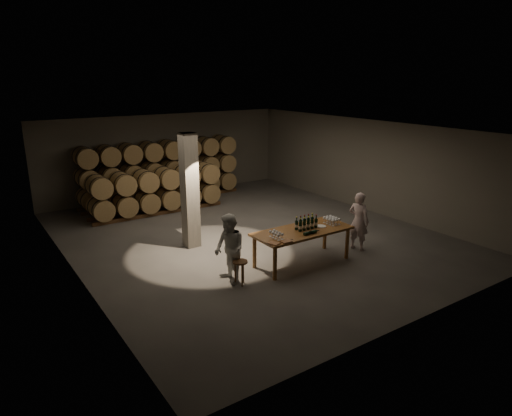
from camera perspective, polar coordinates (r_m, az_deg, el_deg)
room at (r=12.67m, az=-8.28°, el=2.09°), size 12.00×12.00×12.00m
tasting_table at (r=11.66m, az=5.82°, el=-3.22°), size 2.60×1.10×0.90m
barrel_stack_back at (r=17.71m, az=-11.81°, el=4.68°), size 6.26×0.95×2.31m
barrel_stack_front at (r=16.24m, az=-12.35°, el=2.25°), size 4.70×0.95×1.57m
bottle_cluster at (r=11.68m, az=6.30°, el=-2.01°), size 0.61×0.24×0.35m
lying_bottles at (r=11.33m, az=6.81°, el=-3.07°), size 0.48×0.08×0.08m
glass_cluster_left at (r=10.99m, az=2.55°, el=-3.18°), size 0.19×0.41×0.16m
glass_cluster_right at (r=12.17m, az=9.46°, el=-1.35°), size 0.31×0.42×0.18m
plate at (r=11.94m, az=8.14°, el=-2.26°), size 0.26×0.26×0.01m
notebook_near at (r=10.77m, az=3.79°, el=-4.18°), size 0.25×0.21×0.03m
notebook_corner at (r=10.65m, az=2.26°, el=-4.42°), size 0.27×0.30×0.02m
pen at (r=10.91m, az=4.36°, el=-3.99°), size 0.13×0.02×0.01m
stool at (r=10.55m, az=-2.00°, el=-7.18°), size 0.35×0.35×0.58m
person_man at (r=12.82m, az=12.71°, el=-1.61°), size 0.55×0.68×1.63m
person_woman at (r=10.54m, az=-3.34°, el=-5.17°), size 0.65×0.82×1.65m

